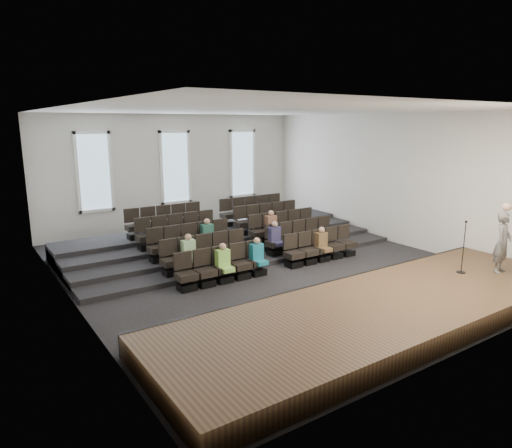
{
  "coord_description": "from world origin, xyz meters",
  "views": [
    {
      "loc": [
        -8.28,
        -11.79,
        4.61
      ],
      "look_at": [
        -0.03,
        0.5,
        1.33
      ],
      "focal_mm": 32.0,
      "sensor_mm": 36.0,
      "label": 1
    }
  ],
  "objects": [
    {
      "name": "ground",
      "position": [
        0.0,
        0.0,
        0.0
      ],
      "size": [
        14.0,
        14.0,
        0.0
      ],
      "primitive_type": "plane",
      "color": "black",
      "rests_on": "ground"
    },
    {
      "name": "ceiling",
      "position": [
        0.0,
        0.0,
        5.01
      ],
      "size": [
        12.0,
        14.0,
        0.02
      ],
      "primitive_type": "cube",
      "color": "white",
      "rests_on": "ground"
    },
    {
      "name": "mic_stand",
      "position": [
        3.34,
        -4.85,
        0.95
      ],
      "size": [
        0.25,
        0.25,
        1.5
      ],
      "color": "black",
      "rests_on": "stage"
    },
    {
      "name": "stage_lip",
      "position": [
        0.0,
        -3.33,
        0.25
      ],
      "size": [
        11.8,
        0.06,
        0.52
      ],
      "primitive_type": "cube",
      "color": "black",
      "rests_on": "ground"
    },
    {
      "name": "wall_back",
      "position": [
        0.0,
        7.02,
        2.5
      ],
      "size": [
        12.0,
        0.04,
        5.0
      ],
      "primitive_type": "cube",
      "color": "silver",
      "rests_on": "ground"
    },
    {
      "name": "speaker",
      "position": [
        4.29,
        -5.42,
        1.36
      ],
      "size": [
        0.69,
        0.52,
        1.71
      ],
      "primitive_type": "imported",
      "rotation": [
        0.0,
        0.0,
        0.19
      ],
      "color": "#5A5855",
      "rests_on": "stage"
    },
    {
      "name": "risers",
      "position": [
        0.0,
        3.17,
        0.2
      ],
      "size": [
        11.8,
        4.8,
        0.6
      ],
      "color": "black",
      "rests_on": "ground"
    },
    {
      "name": "wall_right",
      "position": [
        6.02,
        0.0,
        2.5
      ],
      "size": [
        0.04,
        14.0,
        5.0
      ],
      "primitive_type": "cube",
      "color": "silver",
      "rests_on": "ground"
    },
    {
      "name": "wall_front",
      "position": [
        0.0,
        -7.02,
        2.5
      ],
      "size": [
        12.0,
        0.04,
        5.0
      ],
      "primitive_type": "cube",
      "color": "silver",
      "rests_on": "ground"
    },
    {
      "name": "stage",
      "position": [
        0.0,
        -5.1,
        0.25
      ],
      "size": [
        11.8,
        3.6,
        0.5
      ],
      "primitive_type": "cube",
      "color": "#4E3A21",
      "rests_on": "ground"
    },
    {
      "name": "seating_rows",
      "position": [
        -0.0,
        1.54,
        0.68
      ],
      "size": [
        6.8,
        4.7,
        1.67
      ],
      "color": "black",
      "rests_on": "ground"
    },
    {
      "name": "wall_left",
      "position": [
        -6.02,
        0.0,
        2.5
      ],
      "size": [
        0.04,
        14.0,
        5.0
      ],
      "primitive_type": "cube",
      "color": "silver",
      "rests_on": "ground"
    },
    {
      "name": "audience",
      "position": [
        -0.36,
        0.3,
        0.81
      ],
      "size": [
        4.85,
        2.64,
        1.1
      ],
      "color": "#90D655",
      "rests_on": "seating_rows"
    },
    {
      "name": "windows",
      "position": [
        0.0,
        6.95,
        2.7
      ],
      "size": [
        8.44,
        0.1,
        3.24
      ],
      "color": "white",
      "rests_on": "wall_back"
    }
  ]
}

